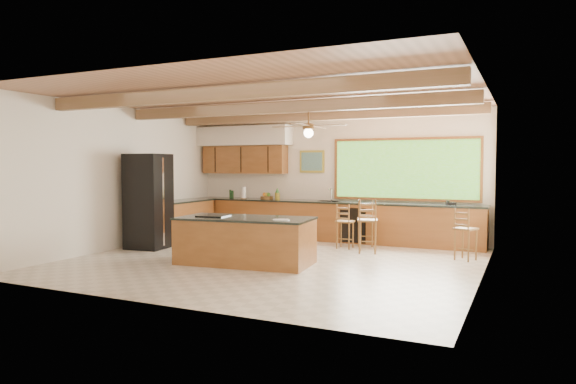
% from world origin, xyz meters
% --- Properties ---
extents(ground, '(7.20, 7.20, 0.00)m').
position_xyz_m(ground, '(0.00, 0.00, 0.00)').
color(ground, beige).
rests_on(ground, ground).
extents(room_shell, '(7.27, 6.54, 3.02)m').
position_xyz_m(room_shell, '(-0.17, 0.65, 2.21)').
color(room_shell, '#F0E3CF').
rests_on(room_shell, ground).
extents(counter_run, '(7.12, 3.10, 1.22)m').
position_xyz_m(counter_run, '(-0.82, 2.52, 0.46)').
color(counter_run, brown).
rests_on(counter_run, ground).
extents(island, '(2.49, 1.36, 0.85)m').
position_xyz_m(island, '(-0.33, -0.42, 0.42)').
color(island, brown).
rests_on(island, ground).
extents(refrigerator, '(0.85, 0.83, 2.00)m').
position_xyz_m(refrigerator, '(-3.05, 0.21, 1.00)').
color(refrigerator, black).
rests_on(refrigerator, ground).
extents(bar_stool_a, '(0.48, 0.48, 1.09)m').
position_xyz_m(bar_stool_a, '(1.33, 1.54, 0.64)').
color(bar_stool_a, brown).
rests_on(bar_stool_a, ground).
extents(bar_stool_b, '(0.34, 0.34, 0.95)m').
position_xyz_m(bar_stool_b, '(0.74, 1.89, 0.56)').
color(bar_stool_b, brown).
rests_on(bar_stool_b, ground).
extents(bar_stool_c, '(0.41, 0.41, 1.01)m').
position_xyz_m(bar_stool_c, '(1.05, 2.40, 0.60)').
color(bar_stool_c, brown).
rests_on(bar_stool_c, ground).
extents(bar_stool_d, '(0.46, 0.46, 0.97)m').
position_xyz_m(bar_stool_d, '(3.20, 1.55, 0.57)').
color(bar_stool_d, brown).
rests_on(bar_stool_d, ground).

